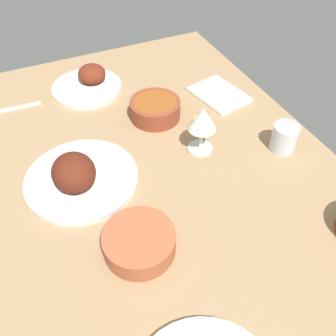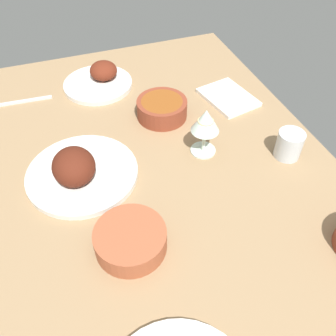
% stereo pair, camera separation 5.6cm
% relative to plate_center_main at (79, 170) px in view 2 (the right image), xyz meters
% --- Properties ---
extents(dining_table, '(1.40, 0.90, 0.04)m').
position_rel_plate_center_main_xyz_m(dining_table, '(0.06, 0.22, -0.05)').
color(dining_table, '#937551').
rests_on(dining_table, ground).
extents(plate_center_main, '(0.29, 0.29, 0.10)m').
position_rel_plate_center_main_xyz_m(plate_center_main, '(0.00, 0.00, 0.00)').
color(plate_center_main, silver).
rests_on(plate_center_main, dining_table).
extents(plate_near_viewer, '(0.23, 0.23, 0.07)m').
position_rel_plate_center_main_xyz_m(plate_near_viewer, '(-0.41, 0.14, -0.01)').
color(plate_near_viewer, silver).
rests_on(plate_near_viewer, dining_table).
extents(bowl_soup, '(0.15, 0.15, 0.06)m').
position_rel_plate_center_main_xyz_m(bowl_soup, '(-0.18, 0.28, 0.00)').
color(bowl_soup, brown).
rests_on(bowl_soup, dining_table).
extents(bowl_pasta, '(0.16, 0.16, 0.05)m').
position_rel_plate_center_main_xyz_m(bowl_pasta, '(0.24, 0.07, -0.00)').
color(bowl_pasta, '#A35133').
rests_on(bowl_pasta, dining_table).
extents(wine_glass, '(0.08, 0.08, 0.14)m').
position_rel_plate_center_main_xyz_m(wine_glass, '(0.01, 0.34, 0.07)').
color(wine_glass, silver).
rests_on(wine_glass, dining_table).
extents(water_tumbler, '(0.07, 0.07, 0.08)m').
position_rel_plate_center_main_xyz_m(water_tumbler, '(0.10, 0.55, 0.01)').
color(water_tumbler, silver).
rests_on(water_tumbler, dining_table).
extents(folded_napkin, '(0.20, 0.17, 0.01)m').
position_rel_plate_center_main_xyz_m(folded_napkin, '(-0.19, 0.52, -0.02)').
color(folded_napkin, white).
rests_on(folded_napkin, dining_table).
extents(fork_loose, '(0.02, 0.16, 0.01)m').
position_rel_plate_center_main_xyz_m(fork_loose, '(-0.39, -0.11, -0.02)').
color(fork_loose, silver).
rests_on(fork_loose, dining_table).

